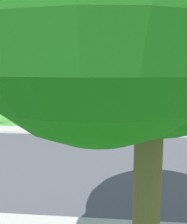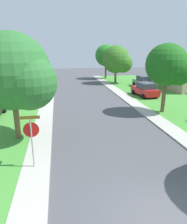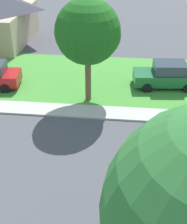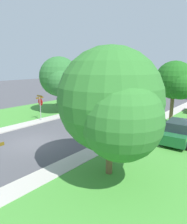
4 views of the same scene
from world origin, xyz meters
name	(u,v)px [view 1 (image 1 of 4)]	position (x,y,z in m)	size (l,w,h in m)	color
sidewalk_west	(119,132)	(-4.70, 12.00, 0.05)	(1.40, 56.00, 0.10)	#B7B2A8
lawn_west	(119,117)	(-9.40, 12.00, 0.04)	(8.00, 56.00, 0.08)	#479338
car_black_near_corner	(138,106)	(-9.35, 13.31, 0.87)	(2.10, 4.33, 1.76)	black
tree_sidewalk_mid	(51,53)	(-5.91, 8.07, 4.30)	(5.14, 4.78, 6.85)	brown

